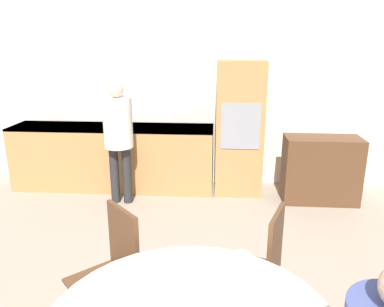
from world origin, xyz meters
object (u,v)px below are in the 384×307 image
(chair_far_left, at_px, (113,267))
(oven_unit, at_px, (239,128))
(person_standing, at_px, (118,131))
(bowl_centre, at_px, (241,258))
(sideboard, at_px, (321,170))
(chair_far_right, at_px, (261,265))

(chair_far_left, bearing_deg, oven_unit, 117.30)
(person_standing, height_order, bowl_centre, person_standing)
(sideboard, bearing_deg, bowl_centre, -113.52)
(oven_unit, distance_m, chair_far_right, 2.72)
(bowl_centre, bearing_deg, person_standing, 119.59)
(sideboard, bearing_deg, person_standing, -174.74)
(person_standing, bearing_deg, bowl_centre, -60.41)
(oven_unit, bearing_deg, bowl_centre, -92.35)
(oven_unit, bearing_deg, chair_far_right, -89.23)
(chair_far_right, height_order, bowl_centre, chair_far_right)
(oven_unit, distance_m, person_standing, 1.62)
(oven_unit, relative_size, person_standing, 1.16)
(oven_unit, height_order, bowl_centre, oven_unit)
(oven_unit, distance_m, bowl_centre, 3.01)
(oven_unit, relative_size, chair_far_left, 1.90)
(sideboard, relative_size, person_standing, 0.61)
(chair_far_left, relative_size, bowl_centre, 7.89)
(sideboard, height_order, bowl_centre, sideboard)
(oven_unit, relative_size, bowl_centre, 14.98)
(oven_unit, height_order, chair_far_right, oven_unit)
(chair_far_left, distance_m, person_standing, 2.37)
(sideboard, bearing_deg, chair_far_left, -129.19)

